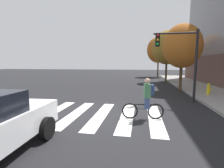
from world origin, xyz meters
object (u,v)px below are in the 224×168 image
object	(u,v)px
fire_hydrant	(209,89)
street_tree_far	(158,50)
street_tree_near	(182,46)
cyclist	(146,99)
street_tree_mid	(167,48)
traffic_light_near	(181,53)

from	to	relation	value
fire_hydrant	street_tree_far	world-z (taller)	street_tree_far
street_tree_near	street_tree_far	xyz separation A→B (m)	(-0.33, 15.52, 1.03)
fire_hydrant	street_tree_near	world-z (taller)	street_tree_near
street_tree_far	cyclist	bearing A→B (deg)	-96.66
street_tree_near	street_tree_mid	xyz separation A→B (m)	(-0.22, 6.58, 0.54)
street_tree_mid	cyclist	bearing A→B (deg)	-101.18
cyclist	street_tree_mid	xyz separation A→B (m)	(2.81, 14.20, 3.39)
traffic_light_near	street_tree_near	size ratio (longest dim) A/B	0.77
traffic_light_near	cyclist	bearing A→B (deg)	-120.70
cyclist	street_tree_mid	distance (m)	14.87
street_tree_near	street_tree_mid	bearing A→B (deg)	91.92
street_tree_mid	street_tree_far	distance (m)	8.95
traffic_light_near	street_tree_near	xyz separation A→B (m)	(1.01, 4.23, 0.83)
traffic_light_near	street_tree_mid	world-z (taller)	street_tree_mid
street_tree_mid	street_tree_far	world-z (taller)	street_tree_far
street_tree_mid	street_tree_far	xyz separation A→B (m)	(-0.10, 8.94, 0.49)
fire_hydrant	street_tree_mid	size ratio (longest dim) A/B	0.12
cyclist	street_tree_near	distance (m)	8.69
traffic_light_near	street_tree_near	bearing A→B (deg)	76.55
cyclist	street_tree_near	xyz separation A→B (m)	(3.03, 7.62, 2.85)
street_tree_mid	street_tree_near	bearing A→B (deg)	-88.08
traffic_light_near	street_tree_mid	xyz separation A→B (m)	(0.79, 10.81, 1.38)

